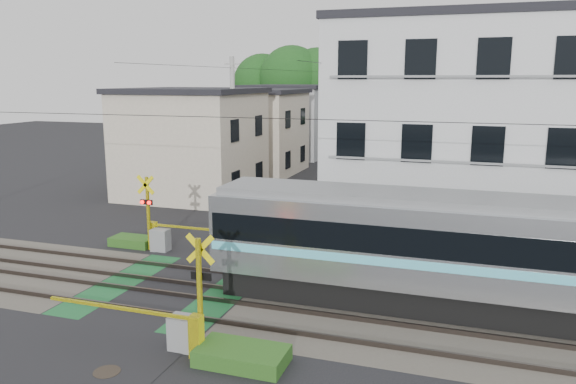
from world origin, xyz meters
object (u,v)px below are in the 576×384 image
(commuter_train, at_px, (493,254))
(crossing_signal_near, at_px, (185,325))
(crossing_signal_far, at_px, (159,233))
(pedestrian, at_px, (369,150))
(apartment_block, at_px, (457,131))
(manhole_cover, at_px, (107,372))

(commuter_train, relative_size, crossing_signal_near, 3.55)
(commuter_train, xyz_separation_m, crossing_signal_far, (-12.54, 2.45, -1.14))
(crossing_signal_far, relative_size, pedestrian, 2.85)
(commuter_train, relative_size, apartment_block, 1.65)
(crossing_signal_far, height_order, pedestrian, crossing_signal_far)
(crossing_signal_near, xyz_separation_m, pedestrian, (-1.86, 35.74, 0.12))
(crossing_signal_near, distance_m, pedestrian, 35.79)
(crossing_signal_near, height_order, pedestrian, crossing_signal_near)
(crossing_signal_near, xyz_separation_m, crossing_signal_far, (-5.17, 7.31, 0.00))
(pedestrian, bearing_deg, crossing_signal_near, 98.01)
(apartment_block, bearing_deg, manhole_cover, -115.99)
(crossing_signal_near, relative_size, pedestrian, 2.85)
(crossing_signal_far, height_order, manhole_cover, crossing_signal_far)
(crossing_signal_far, xyz_separation_m, pedestrian, (3.31, 28.43, 0.12))
(manhole_cover, bearing_deg, crossing_signal_near, 51.12)
(crossing_signal_far, height_order, apartment_block, apartment_block)
(pedestrian, distance_m, manhole_cover, 37.31)
(commuter_train, relative_size, manhole_cover, 26.22)
(apartment_block, bearing_deg, crossing_signal_near, -114.22)
(crossing_signal_near, height_order, apartment_block, apartment_block)
(commuter_train, xyz_separation_m, pedestrian, (-9.22, 30.88, -1.02))
(crossing_signal_far, bearing_deg, commuter_train, -11.07)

